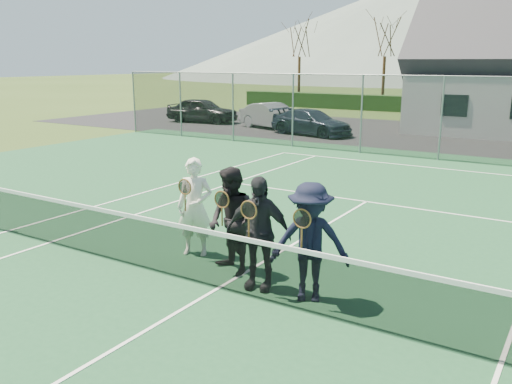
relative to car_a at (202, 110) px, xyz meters
The scene contains 17 objects.
ground 14.97m from the car_a, ahead, with size 220.00×220.00×0.00m, color #31491A.
court_surface 24.08m from the car_a, 51.71° to the right, with size 30.00×30.00×0.02m, color #1C4C2B.
tarmac_carpark 10.99m from the car_a, ahead, with size 40.00×12.00×0.01m, color black.
hedge_row 19.86m from the car_a, 41.31° to the left, with size 40.00×1.20×1.10m, color black.
hill_west 77.22m from the car_a, 97.55° to the left, with size 110.00×110.00×18.00m, color slate.
car_a is the anchor object (origin of this frame).
car_b 5.03m from the car_a, ahead, with size 1.42×4.07×1.34m, color gray.
car_c 8.04m from the car_a, 11.27° to the right, with size 1.73×4.26×1.24m, color black.
court_markings 24.08m from the car_a, 51.71° to the right, with size 11.03×23.83×0.01m.
tennis_net 24.07m from the car_a, 51.71° to the right, with size 11.68×0.08×1.10m.
perimeter_fence 15.88m from the car_a, 19.87° to the right, with size 30.07×0.07×3.02m.
tree_a 15.03m from the car_a, 94.39° to the left, with size 3.20×3.20×7.77m.
tree_b 16.12m from the car_a, 67.25° to the left, with size 3.20×3.20×7.77m.
player_a 22.43m from the car_a, 52.58° to the right, with size 0.77×0.64×1.80m.
player_b 23.40m from the car_a, 51.05° to the right, with size 1.07×0.97×1.80m.
player_c 24.07m from the car_a, 50.18° to the right, with size 1.12×0.65×1.80m.
player_d 24.63m from the car_a, 48.58° to the right, with size 1.33×1.08×1.80m.
Camera 1 is at (4.72, -6.37, 3.50)m, focal length 38.00 mm.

